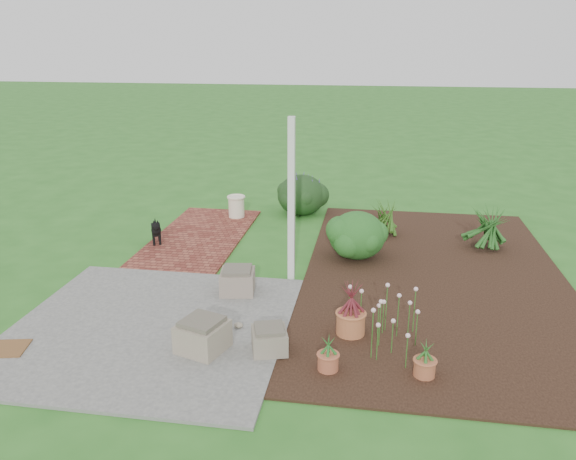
# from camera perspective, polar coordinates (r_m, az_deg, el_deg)

# --- Properties ---
(ground) EXTENTS (80.00, 80.00, 0.00)m
(ground) POSITION_cam_1_polar(r_m,az_deg,el_deg) (8.70, -1.73, -5.14)
(ground) COLOR #2B6A21
(ground) RESTS_ON ground
(concrete_patio) EXTENTS (3.50, 3.50, 0.04)m
(concrete_patio) POSITION_cam_1_polar(r_m,az_deg,el_deg) (7.53, -13.84, -9.56)
(concrete_patio) COLOR #5C5C59
(concrete_patio) RESTS_ON ground
(brick_path) EXTENTS (1.60, 3.50, 0.04)m
(brick_path) POSITION_cam_1_polar(r_m,az_deg,el_deg) (10.68, -8.94, -0.64)
(brick_path) COLOR maroon
(brick_path) RESTS_ON ground
(garden_bed) EXTENTS (4.00, 7.00, 0.03)m
(garden_bed) POSITION_cam_1_polar(r_m,az_deg,el_deg) (9.07, 14.66, -4.65)
(garden_bed) COLOR black
(garden_bed) RESTS_ON ground
(veranda_post) EXTENTS (0.10, 0.10, 2.50)m
(veranda_post) POSITION_cam_1_polar(r_m,az_deg,el_deg) (8.32, 0.35, 2.90)
(veranda_post) COLOR white
(veranda_post) RESTS_ON ground
(stone_trough_near) EXTENTS (0.50, 0.50, 0.27)m
(stone_trough_near) POSITION_cam_1_polar(r_m,az_deg,el_deg) (6.71, -1.90, -11.15)
(stone_trough_near) COLOR #726C57
(stone_trough_near) RESTS_ON concrete_patio
(stone_trough_mid) EXTENTS (0.64, 0.64, 0.34)m
(stone_trough_mid) POSITION_cam_1_polar(r_m,az_deg,el_deg) (6.79, -8.67, -10.65)
(stone_trough_mid) COLOR #766859
(stone_trough_mid) RESTS_ON concrete_patio
(stone_trough_far) EXTENTS (0.54, 0.54, 0.32)m
(stone_trough_far) POSITION_cam_1_polar(r_m,az_deg,el_deg) (8.19, -5.15, -5.25)
(stone_trough_far) COLOR gray
(stone_trough_far) RESTS_ON concrete_patio
(black_dog) EXTENTS (0.30, 0.49, 0.45)m
(black_dog) POSITION_cam_1_polar(r_m,az_deg,el_deg) (10.30, -13.26, 0.05)
(black_dog) COLOR black
(black_dog) RESTS_ON brick_path
(cream_ceramic_urn) EXTENTS (0.41, 0.41, 0.43)m
(cream_ceramic_urn) POSITION_cam_1_polar(r_m,az_deg,el_deg) (11.65, -5.26, 2.38)
(cream_ceramic_urn) COLOR #F1E4C7
(cream_ceramic_urn) RESTS_ON brick_path
(evergreen_shrub) EXTENTS (1.25, 1.25, 0.81)m
(evergreen_shrub) POSITION_cam_1_polar(r_m,az_deg,el_deg) (9.48, 7.04, -0.40)
(evergreen_shrub) COLOR #0E3F11
(evergreen_shrub) RESTS_ON garden_bed
(agapanthus_clump_back) EXTENTS (1.21, 1.21, 0.91)m
(agapanthus_clump_back) POSITION_cam_1_polar(r_m,az_deg,el_deg) (10.38, 19.67, 0.59)
(agapanthus_clump_back) COLOR #113717
(agapanthus_clump_back) RESTS_ON garden_bed
(agapanthus_clump_front) EXTENTS (0.88, 0.88, 0.75)m
(agapanthus_clump_front) POSITION_cam_1_polar(r_m,az_deg,el_deg) (10.69, 9.82, 1.50)
(agapanthus_clump_front) COLOR #113A0F
(agapanthus_clump_front) RESTS_ON garden_bed
(pink_flower_patch) EXTENTS (1.16, 1.16, 0.63)m
(pink_flower_patch) POSITION_cam_1_polar(r_m,az_deg,el_deg) (6.81, 9.27, -9.27)
(pink_flower_patch) COLOR #113D0F
(pink_flower_patch) RESTS_ON garden_bed
(terracotta_pot_bronze) EXTENTS (0.44, 0.44, 0.29)m
(terracotta_pot_bronze) POSITION_cam_1_polar(r_m,az_deg,el_deg) (7.13, 6.38, -9.37)
(terracotta_pot_bronze) COLOR #B8693E
(terracotta_pot_bronze) RESTS_ON garden_bed
(terracotta_pot_small_left) EXTENTS (0.31, 0.31, 0.20)m
(terracotta_pot_small_left) POSITION_cam_1_polar(r_m,az_deg,el_deg) (6.48, 13.70, -13.42)
(terracotta_pot_small_left) COLOR #AA5C39
(terracotta_pot_small_left) RESTS_ON garden_bed
(terracotta_pot_small_right) EXTENTS (0.29, 0.29, 0.20)m
(terracotta_pot_small_right) POSITION_cam_1_polar(r_m,az_deg,el_deg) (6.42, 4.09, -13.18)
(terracotta_pot_small_right) COLOR #AB583A
(terracotta_pot_small_right) RESTS_ON garden_bed
(purple_flowering_bush) EXTENTS (1.32, 1.32, 0.86)m
(purple_flowering_bush) POSITION_cam_1_polar(r_m,az_deg,el_deg) (11.91, 1.37, 3.69)
(purple_flowering_bush) COLOR black
(purple_flowering_bush) RESTS_ON ground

